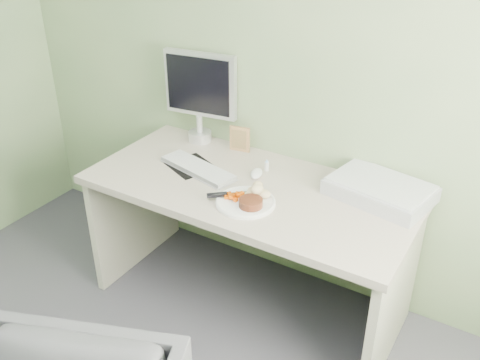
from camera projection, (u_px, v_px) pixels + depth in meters
The scene contains 14 objects.
wall_back at pixel (290, 40), 2.56m from camera, with size 3.50×3.50×0.00m, color #8CA171.
desk at pixel (249, 217), 2.67m from camera, with size 1.60×0.75×0.73m.
plate at pixel (246, 202), 2.43m from camera, with size 0.27×0.27×0.01m, color white.
steak at pixel (251, 203), 2.38m from camera, with size 0.11×0.11×0.03m, color black.
potato_pile at pixel (257, 191), 2.44m from camera, with size 0.12×0.09×0.06m, color tan.
carrot_heap at pixel (233, 194), 2.44m from camera, with size 0.06×0.06×0.04m, color #D94F04.
steak_knife at pixel (225, 194), 2.45m from camera, with size 0.19×0.18×0.02m.
mousepad at pixel (191, 166), 2.75m from camera, with size 0.23×0.20×0.00m, color black.
keyboard at pixel (198, 168), 2.70m from camera, with size 0.43×0.13×0.02m, color white.
computer_mouse at pixel (256, 174), 2.65m from camera, with size 0.06×0.10×0.04m, color white.
photo_frame at pixel (240, 139), 2.88m from camera, with size 0.11×0.01×0.14m, color #A97A4E.
eyedrop_bottle at pixel (267, 165), 2.70m from camera, with size 0.02×0.02×0.06m.
scanner at pixel (380, 191), 2.47m from camera, with size 0.46×0.30×0.07m, color silver.
monitor at pixel (200, 92), 2.90m from camera, with size 0.42×0.13×0.50m.
Camera 1 is at (1.12, -0.31, 2.01)m, focal length 40.00 mm.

